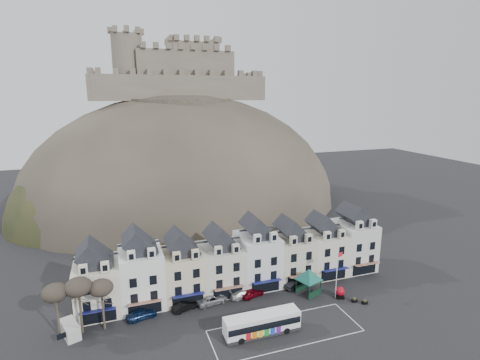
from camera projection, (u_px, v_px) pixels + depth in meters
name	position (u px, v px, depth m)	size (l,w,h in m)	color
ground	(276.00, 339.00, 52.98)	(300.00, 300.00, 0.00)	black
coach_bay_markings	(285.00, 331.00, 54.77)	(22.00, 7.50, 0.01)	silver
townhouse_terrace	(240.00, 258.00, 66.54)	(54.40, 9.35, 11.80)	white
castle_hill	(188.00, 205.00, 116.85)	(100.00, 76.00, 68.00)	#342F28
castle	(177.00, 73.00, 114.02)	(50.20, 22.20, 22.00)	#63574C
tree_left_far	(55.00, 293.00, 51.86)	(3.61, 3.61, 8.24)	#362C22
tree_left_mid	(78.00, 287.00, 52.74)	(3.78, 3.78, 8.64)	#362C22
tree_left_near	(101.00, 288.00, 53.85)	(3.43, 3.43, 7.84)	#362C22
bus	(262.00, 323.00, 53.75)	(11.23, 2.65, 3.17)	#262628
bus_shelter	(309.00, 275.00, 64.24)	(6.82, 6.82, 4.59)	black
red_buoy	(340.00, 292.00, 63.51)	(1.70, 1.70, 1.96)	black
flagpole	(337.00, 272.00, 62.52)	(1.18, 0.42, 8.44)	silver
white_van	(70.00, 329.00, 53.51)	(3.22, 4.65, 1.95)	silver
planter_west	(354.00, 300.00, 62.29)	(0.96, 0.63, 0.90)	black
planter_east	(365.00, 301.00, 61.71)	(0.98, 0.64, 0.91)	black
car_navy	(142.00, 314.00, 57.59)	(1.87, 4.65, 1.58)	#0E2047
car_black	(185.00, 306.00, 59.91)	(1.49, 4.26, 1.40)	black
car_silver	(212.00, 299.00, 61.89)	(2.46, 5.24, 1.48)	#93969A
car_white	(243.00, 294.00, 63.65)	(1.91, 4.71, 1.37)	silver
car_maroon	(252.00, 293.00, 63.85)	(1.71, 4.26, 1.45)	#5D0510
car_charcoal	(296.00, 284.00, 66.81)	(1.59, 4.56, 1.50)	black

